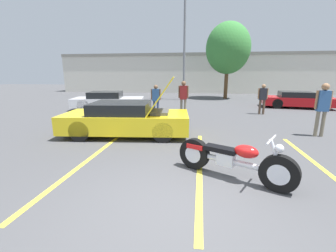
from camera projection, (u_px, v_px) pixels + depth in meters
name	position (u px, v px, depth m)	size (l,w,h in m)	color
ground_plane	(174.00, 209.00, 3.68)	(80.00, 80.00, 0.00)	#474749
parking_stripe_foreground	(89.00, 159.00, 5.78)	(0.12, 5.32, 0.01)	yellow
parking_stripe_middle	(200.00, 166.00, 5.40)	(0.12, 5.32, 0.01)	yellow
parking_stripe_back	(327.00, 173.00, 5.01)	(0.12, 5.32, 0.01)	yellow
far_building	(198.00, 72.00, 26.67)	(32.00, 4.20, 4.40)	beige
light_pole	(185.00, 44.00, 18.02)	(1.21, 0.28, 8.24)	slate
tree_background	(228.00, 48.00, 19.02)	(3.72, 3.72, 6.41)	brown
motorcycle	(232.00, 160.00, 4.66)	(2.29, 1.32, 0.99)	black
show_car_hood_open	(127.00, 119.00, 7.99)	(4.53, 2.35, 2.06)	yellow
parked_car_right_row	(297.00, 100.00, 14.47)	(4.39, 2.36, 1.04)	red
parked_car_left_row	(108.00, 101.00, 13.86)	(4.47, 2.50, 1.09)	silver
spectator_near_motorcycle	(156.00, 98.00, 11.63)	(0.52, 0.21, 1.60)	#38476B
spectator_by_show_car	(323.00, 105.00, 7.69)	(0.52, 0.24, 1.85)	gray
spectator_midground	(263.00, 97.00, 12.04)	(0.52, 0.21, 1.62)	brown
spectator_far_lot	(183.00, 95.00, 11.53)	(0.52, 0.24, 1.80)	gray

